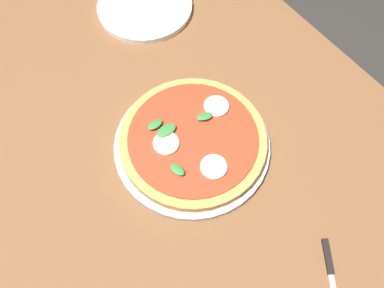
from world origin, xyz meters
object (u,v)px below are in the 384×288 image
at_px(dining_table, 186,167).
at_px(plate_white, 145,7).
at_px(serving_tray, 192,145).
at_px(pizza, 193,140).
at_px(knife, 331,273).

relative_size(dining_table, plate_white, 6.17).
distance_m(serving_tray, pizza, 0.02).
bearing_deg(serving_tray, dining_table, -136.85).
xyz_separation_m(dining_table, pizza, (0.01, 0.01, 0.13)).
height_order(dining_table, knife, knife).
height_order(dining_table, serving_tray, serving_tray).
xyz_separation_m(serving_tray, pizza, (-0.00, 0.00, 0.02)).
relative_size(dining_table, knife, 10.39).
height_order(dining_table, plate_white, plate_white).
relative_size(pizza, knife, 2.11).
bearing_deg(plate_white, dining_table, -20.85).
bearing_deg(pizza, knife, 7.67).
bearing_deg(dining_table, serving_tray, 43.15).
distance_m(dining_table, plate_white, 0.40).
bearing_deg(pizza, dining_table, -126.79).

